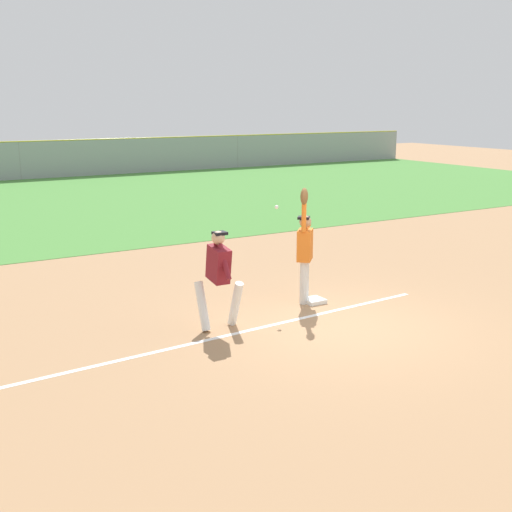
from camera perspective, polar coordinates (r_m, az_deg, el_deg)
ground_plane at (r=11.69m, az=7.11°, el=-6.03°), size 79.86×79.86×0.00m
outfield_grass at (r=26.86m, az=-15.68°, el=4.47°), size 50.65×18.68×0.01m
chalk_foul_line at (r=10.42m, az=-10.32°, el=-8.55°), size 11.98×0.93×0.01m
first_base at (r=12.95m, az=5.04°, el=-3.88°), size 0.38×0.38×0.08m
fielder at (r=12.67m, az=4.25°, el=0.81°), size 0.69×0.73×2.28m
runner at (r=11.21m, az=-3.25°, el=-1.46°), size 0.71×0.84×1.72m
baseball at (r=12.43m, az=1.80°, el=4.26°), size 0.07×0.07×0.07m
outfield_fence at (r=35.81m, az=-19.78°, el=7.80°), size 50.73×0.08×1.95m
parked_car_blue at (r=39.17m, az=-21.30°, el=7.63°), size 4.52×2.36×1.25m
parked_car_silver at (r=40.48m, az=-13.71°, el=8.30°), size 4.51×2.34×1.25m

